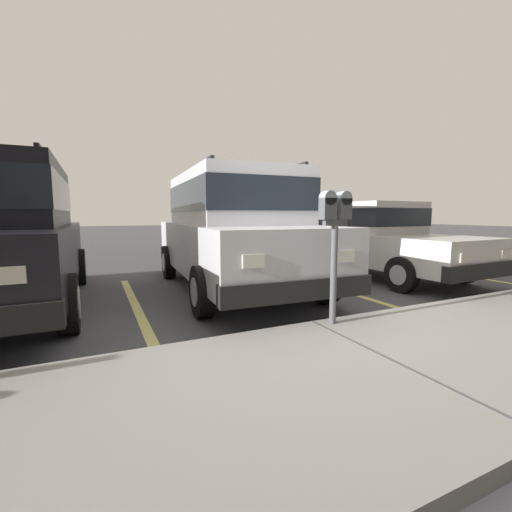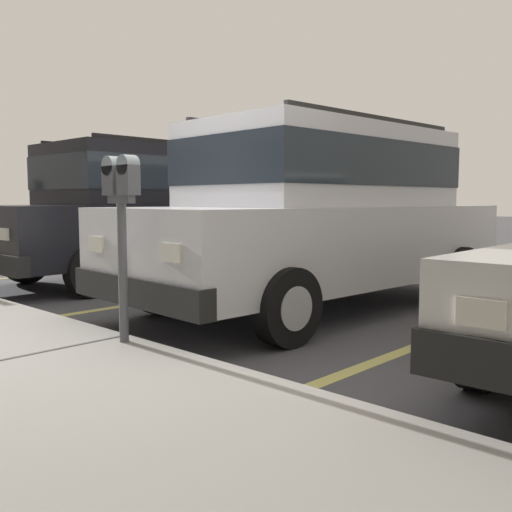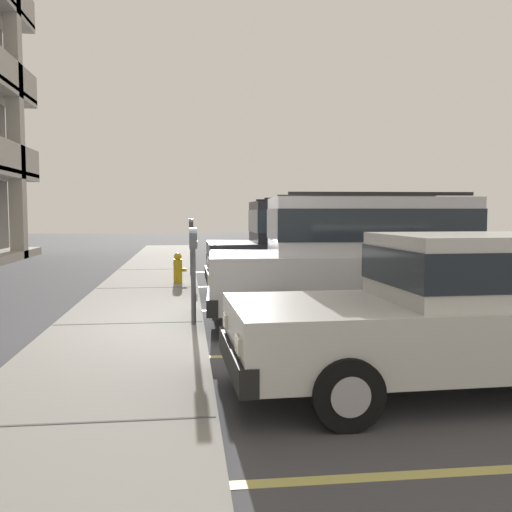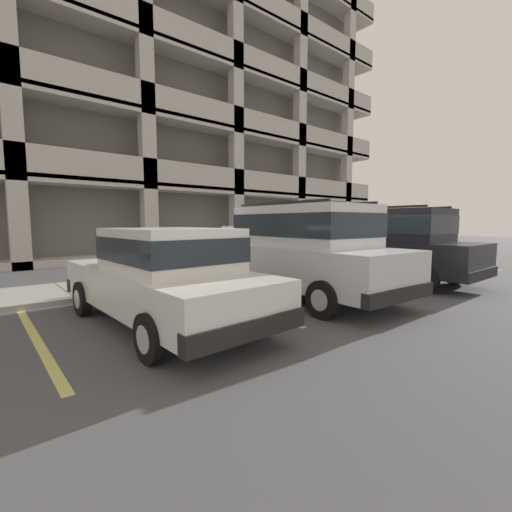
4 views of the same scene
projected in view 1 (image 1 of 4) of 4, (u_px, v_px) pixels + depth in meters
name	position (u px, v px, depth m)	size (l,w,h in m)	color
ground_plane	(301.00, 331.00, 3.96)	(80.00, 80.00, 0.10)	#4C4C51
sidewalk	(389.00, 366.00, 2.78)	(40.00, 2.20, 0.12)	#9E9B93
parking_stall_lines	(139.00, 312.00, 4.52)	(13.23, 4.80, 0.01)	#DBD16B
silver_suv	(233.00, 226.00, 5.88)	(2.19, 4.87, 2.03)	silver
red_sedan	(372.00, 237.00, 7.26)	(1.94, 4.53, 1.54)	silver
parking_meter_near	(335.00, 226.00, 3.57)	(0.35, 0.12, 1.41)	#595B60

